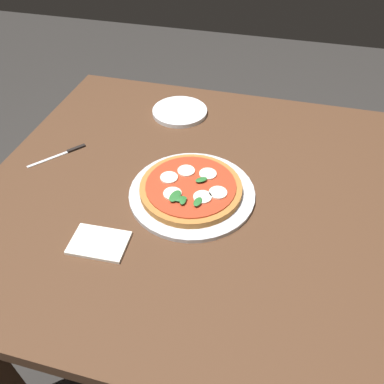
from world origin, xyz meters
TOP-DOWN VIEW (x-y plane):
  - ground_plane at (0.00, 0.00)m, footprint 6.00×6.00m
  - dining_table at (0.00, 0.00)m, footprint 1.24×1.04m
  - serving_tray at (-0.06, -0.03)m, footprint 0.33×0.33m
  - pizza at (-0.07, -0.03)m, footprint 0.26×0.26m
  - plate_white at (-0.20, 0.34)m, footprint 0.18×0.18m
  - napkin at (-0.23, -0.24)m, footprint 0.13×0.10m
  - knife at (-0.47, 0.05)m, footprint 0.12×0.14m

SIDE VIEW (x-z plane):
  - ground_plane at x=0.00m, z-range 0.00..0.00m
  - dining_table at x=0.00m, z-range 0.28..1.03m
  - knife at x=-0.47m, z-range 0.75..0.76m
  - napkin at x=-0.23m, z-range 0.75..0.76m
  - serving_tray at x=-0.06m, z-range 0.75..0.76m
  - plate_white at x=-0.20m, z-range 0.75..0.76m
  - pizza at x=-0.07m, z-range 0.76..0.79m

